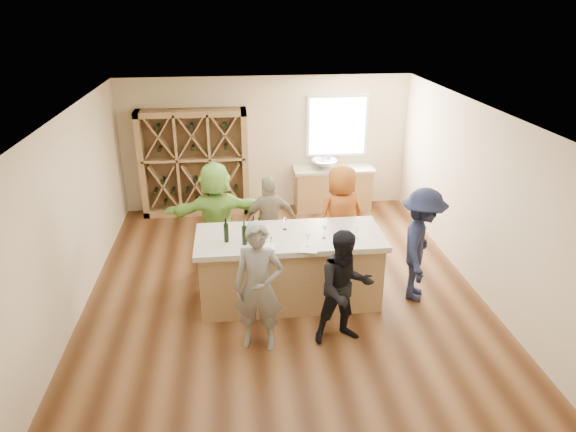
{
  "coord_description": "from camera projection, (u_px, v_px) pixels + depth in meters",
  "views": [
    {
      "loc": [
        -0.69,
        -7.0,
        4.26
      ],
      "look_at": [
        0.1,
        0.2,
        1.15
      ],
      "focal_mm": 32.0,
      "sensor_mm": 36.0,
      "label": 1
    }
  ],
  "objects": [
    {
      "name": "wall_left",
      "position": [
        69.0,
        215.0,
        7.28
      ],
      "size": [
        0.1,
        7.0,
        2.8
      ],
      "primitive_type": "cube",
      "color": "beige",
      "rests_on": "ground"
    },
    {
      "name": "person_server",
      "position": [
        421.0,
        245.0,
        7.57
      ],
      "size": [
        0.93,
        1.25,
        1.75
      ],
      "primitive_type": "imported",
      "rotation": [
        0.0,
        0.0,
        1.16
      ],
      "color": "#191E38",
      "rests_on": "floor"
    },
    {
      "name": "sink",
      "position": [
        324.0,
        164.0,
        10.78
      ],
      "size": [
        0.54,
        0.54,
        0.19
      ],
      "primitive_type": "imported",
      "color": "silver",
      "rests_on": "back_counter_top"
    },
    {
      "name": "person_near_left",
      "position": [
        259.0,
        287.0,
        6.47
      ],
      "size": [
        0.73,
        0.59,
        1.76
      ],
      "primitive_type": "imported",
      "rotation": [
        0.0,
        0.0,
        -0.21
      ],
      "color": "slate",
      "rests_on": "floor"
    },
    {
      "name": "ceiling",
      "position": [
        282.0,
        108.0,
        7.01
      ],
      "size": [
        6.0,
        7.0,
        0.1
      ],
      "primitive_type": "cube",
      "color": "white",
      "rests_on": "ground"
    },
    {
      "name": "wine_glass_c",
      "position": [
        343.0,
        241.0,
        7.01
      ],
      "size": [
        0.07,
        0.07,
        0.19
      ],
      "primitive_type": "cone",
      "rotation": [
        0.0,
        0.0,
        0.03
      ],
      "color": "white",
      "rests_on": "tasting_counter_top"
    },
    {
      "name": "back_counter_top",
      "position": [
        333.0,
        169.0,
        10.85
      ],
      "size": [
        1.7,
        0.62,
        0.06
      ],
      "primitive_type": "cube",
      "color": "#BDB29B",
      "rests_on": "back_counter_base"
    },
    {
      "name": "wine_bottle_b",
      "position": [
        244.0,
        235.0,
        7.08
      ],
      "size": [
        0.08,
        0.08,
        0.28
      ],
      "primitive_type": "cylinder",
      "rotation": [
        0.0,
        0.0,
        0.14
      ],
      "color": "black",
      "rests_on": "tasting_counter_top"
    },
    {
      "name": "faucet",
      "position": [
        323.0,
        159.0,
        10.92
      ],
      "size": [
        0.02,
        0.02,
        0.3
      ],
      "primitive_type": "cylinder",
      "color": "silver",
      "rests_on": "back_counter_top"
    },
    {
      "name": "tasting_counter_top",
      "position": [
        290.0,
        237.0,
        7.43
      ],
      "size": [
        2.72,
        1.12,
        0.08
      ],
      "primitive_type": "cube",
      "color": "#BDB29B",
      "rests_on": "tasting_counter_base"
    },
    {
      "name": "person_far_mid",
      "position": [
        270.0,
        222.0,
        8.53
      ],
      "size": [
        0.97,
        0.55,
        1.59
      ],
      "primitive_type": "imported",
      "rotation": [
        0.0,
        0.0,
        3.23
      ],
      "color": "gray",
      "rests_on": "floor"
    },
    {
      "name": "wine_glass_d",
      "position": [
        324.0,
        232.0,
        7.28
      ],
      "size": [
        0.09,
        0.09,
        0.18
      ],
      "primitive_type": "cone",
      "rotation": [
        0.0,
        0.0,
        -0.33
      ],
      "color": "white",
      "rests_on": "tasting_counter_top"
    },
    {
      "name": "wine_bottle_a",
      "position": [
        226.0,
        233.0,
        7.16
      ],
      "size": [
        0.08,
        0.08,
        0.28
      ],
      "primitive_type": "cylinder",
      "rotation": [
        0.0,
        0.0,
        0.25
      ],
      "color": "black",
      "rests_on": "tasting_counter_top"
    },
    {
      "name": "wine_glass_e",
      "position": [
        356.0,
        234.0,
        7.26
      ],
      "size": [
        0.08,
        0.08,
        0.17
      ],
      "primitive_type": "cone",
      "rotation": [
        0.0,
        0.0,
        -0.35
      ],
      "color": "white",
      "rests_on": "tasting_counter_top"
    },
    {
      "name": "wall_right",
      "position": [
        480.0,
        198.0,
        7.89
      ],
      "size": [
        0.1,
        7.0,
        2.8
      ],
      "primitive_type": "cube",
      "color": "beige",
      "rests_on": "ground"
    },
    {
      "name": "window_frame",
      "position": [
        337.0,
        126.0,
        10.77
      ],
      "size": [
        1.3,
        0.06,
        1.3
      ],
      "primitive_type": "cube",
      "color": "white",
      "rests_on": "wall_back"
    },
    {
      "name": "wine_rack",
      "position": [
        194.0,
        163.0,
        10.54
      ],
      "size": [
        2.2,
        0.45,
        2.2
      ],
      "primitive_type": "cube",
      "color": "#9D774B",
      "rests_on": "floor"
    },
    {
      "name": "person_far_left",
      "position": [
        217.0,
        215.0,
        8.47
      ],
      "size": [
        1.77,
        0.82,
        1.85
      ],
      "primitive_type": "imported",
      "rotation": [
        0.0,
        0.0,
        3.26
      ],
      "color": "#8CC64C",
      "rests_on": "floor"
    },
    {
      "name": "wine_glass_f",
      "position": [
        285.0,
        224.0,
        7.56
      ],
      "size": [
        0.07,
        0.07,
        0.18
      ],
      "primitive_type": "cone",
      "color": "white",
      "rests_on": "tasting_counter_top"
    },
    {
      "name": "wine_bottle_d",
      "position": [
        260.0,
        233.0,
        7.1
      ],
      "size": [
        0.08,
        0.08,
        0.32
      ],
      "primitive_type": "cylinder",
      "rotation": [
        0.0,
        0.0,
        0.02
      ],
      "color": "black",
      "rests_on": "tasting_counter_top"
    },
    {
      "name": "wine_glass_a",
      "position": [
        270.0,
        244.0,
        6.94
      ],
      "size": [
        0.09,
        0.09,
        0.19
      ],
      "primitive_type": "cone",
      "rotation": [
        0.0,
        0.0,
        -0.31
      ],
      "color": "white",
      "rests_on": "tasting_counter_top"
    },
    {
      "name": "wine_glass_b",
      "position": [
        307.0,
        241.0,
        7.03
      ],
      "size": [
        0.07,
        0.07,
        0.18
      ],
      "primitive_type": "cone",
      "rotation": [
        0.0,
        0.0,
        0.02
      ],
      "color": "white",
      "rests_on": "tasting_counter_top"
    },
    {
      "name": "wall_back",
      "position": [
        266.0,
        143.0,
        10.83
      ],
      "size": [
        6.0,
        0.1,
        2.8
      ],
      "primitive_type": "cube",
      "color": "beige",
      "rests_on": "ground"
    },
    {
      "name": "floor",
      "position": [
        283.0,
        290.0,
        8.16
      ],
      "size": [
        6.0,
        7.0,
        0.1
      ],
      "primitive_type": "cube",
      "color": "brown",
      "rests_on": "ground"
    },
    {
      "name": "tasting_menu_a",
      "position": [
        267.0,
        248.0,
        7.03
      ],
      "size": [
        0.25,
        0.32,
        0.0
      ],
      "primitive_type": "cube",
      "rotation": [
        0.0,
        0.0,
        -0.12
      ],
      "color": "white",
      "rests_on": "tasting_counter_top"
    },
    {
      "name": "tasting_menu_b",
      "position": [
        309.0,
        247.0,
        7.04
      ],
      "size": [
        0.32,
        0.38,
        0.0
      ],
      "primitive_type": "cube",
      "rotation": [
        0.0,
        0.0,
        -0.25
      ],
      "color": "white",
      "rests_on": "tasting_counter_top"
    },
    {
      "name": "wine_bottle_c",
      "position": [
        254.0,
        230.0,
        7.23
      ],
      "size": [
        0.09,
        0.09,
        0.29
      ],
      "primitive_type": "cylinder",
      "rotation": [
        0.0,
        0.0,
        0.28
      ],
      "color": "black",
      "rests_on": "tasting_counter_top"
    },
    {
      "name": "person_near_right",
      "position": [
        345.0,
        288.0,
        6.61
      ],
      "size": [
        0.82,
        0.53,
        1.59
      ],
      "primitive_type": "imported",
      "rotation": [
        0.0,
        0.0,
        0.14
      ],
      "color": "black",
      "rests_on": "floor"
    },
    {
      "name": "window_pane",
      "position": [
        337.0,
        126.0,
        10.74
      ],
      "size": [
        1.18,
        0.01,
        1.18
      ],
      "primitive_type": "cube",
      "color": "white",
      "rests_on": "wall_back"
    },
    {
      "name": "wall_front",
      "position": [
        325.0,
        363.0,
        4.34
      ],
      "size": [
        6.0,
        0.1,
        2.8
      ],
      "primitive_type": "cube",
      "color": "beige",
      "rests_on": "ground"
    },
    {
      "name": "back_counter_base",
      "position": [
        333.0,
        190.0,
        11.03
      ],
      "size": [
        1.6,
        0.58,
        0.86
      ],
      "primitive_type": "cube",
      "color": "#9D774B",
      "rests_on": "floor"
    },
    {
      "name": "tasting_menu_c",
      "position": [
        351.0,
        244.0,
        7.14
      ],
      "size": [
        0.23,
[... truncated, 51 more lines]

